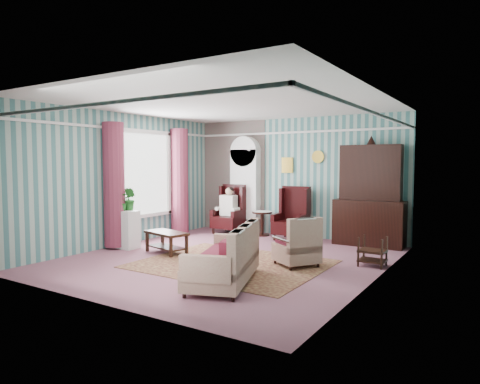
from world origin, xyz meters
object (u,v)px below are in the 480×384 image
Objects in this scene: seated_woman at (229,210)px; floral_armchair at (296,238)px; bookcase at (245,189)px; wingback_right at (291,213)px; wingback_left at (229,209)px; round_side_table at (262,224)px; nest_table at (372,251)px; dresser_hutch at (370,192)px; sofa at (223,253)px; plant_stand at (125,229)px; coffee_table at (166,242)px.

floral_armchair is at bearing -37.49° from seated_woman.
wingback_right is at bearing -14.57° from bookcase.
seated_woman reaches higher than floral_armchair.
wingback_left is 0.97m from round_side_table.
bookcase reaches higher than nest_table.
bookcase is 3.82m from floral_armchair.
round_side_table is 3.60m from nest_table.
dresser_hutch is 1.31× the size of sofa.
seated_woman is 0.96m from round_side_table.
sofa is 1.83× the size of floral_armchair.
wingback_right is 0.92m from round_side_table.
seated_woman is at bearing 73.78° from plant_stand.
bookcase reaches higher than floral_armchair.
nest_table is (2.32, -1.55, -0.35)m from wingback_right.
round_side_table is 4.27m from sofa.
dresser_hutch is 3.56m from seated_woman.
wingback_right is 3.07m from coffee_table.
dresser_hutch is at bearing -34.23° from sofa.
seated_woman is at bearing -170.54° from round_side_table.
round_side_table is (-0.85, 0.15, -0.33)m from wingback_right.
wingback_left reaches higher than plant_stand.
floral_armchair is at bearing -37.49° from wingback_left.
seated_woman reaches higher than sofa.
round_side_table is (0.65, -0.24, -0.82)m from bookcase.
dresser_hutch is at bearing 2.64° from round_side_table.
wingback_right is 2.55m from floral_armchair.
round_side_table is at bearing 169.99° from wingback_right.
seated_woman is 4.54m from sofa.
seated_woman is 2.87m from plant_stand.
bookcase is 2.35× the size of coffee_table.
seated_woman reaches higher than nest_table.
seated_woman is 2.70m from coffee_table.
dresser_hutch is 2.48× the size of coffee_table.
wingback_left reaches higher than nest_table.
dresser_hutch is 1.89× the size of wingback_left.
bookcase is 1.79× the size of wingback_left.
wingback_left is 1.00× the size of wingback_right.
floral_armchair is at bearing -102.68° from dresser_hutch.
dresser_hutch is at bearing 35.08° from plant_stand.
seated_woman is at bearing 0.00° from wingback_left.
round_side_table is 2.88m from coffee_table.
floral_armchair is at bearing -36.84° from sofa.
sofa is at bearing -162.97° from floral_armchair.
dresser_hutch is 5.31m from plant_stand.
sofa is 2.48m from coffee_table.
floral_armchair reaches higher than coffee_table.
coffee_table is at bearing 4.57° from plant_stand.
coffee_table is (-2.66, -0.41, -0.28)m from floral_armchair.
dresser_hutch is at bearing 21.30° from floral_armchair.
wingback_left is 1.06× the size of seated_woman.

